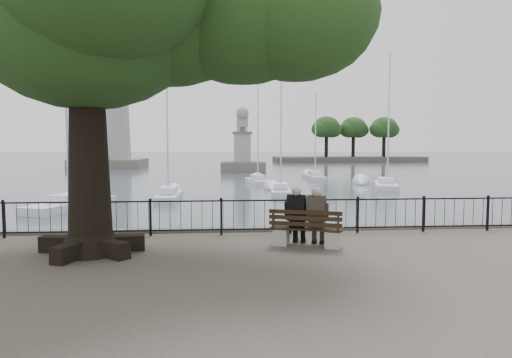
{
  "coord_description": "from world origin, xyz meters",
  "views": [
    {
      "loc": [
        -1.05,
        -10.48,
        2.59
      ],
      "look_at": [
        0.0,
        2.5,
        1.6
      ],
      "focal_mm": 32.0,
      "sensor_mm": 36.0,
      "label": 1
    }
  ],
  "objects": [
    {
      "name": "harbor",
      "position": [
        0.0,
        3.0,
        -0.5
      ],
      "size": [
        260.0,
        260.0,
        1.2
      ],
      "color": "#55524D",
      "rests_on": "ground"
    },
    {
      "name": "far_shore",
      "position": [
        25.54,
        79.46,
        3.0
      ],
      "size": [
        30.0,
        8.6,
        9.18
      ],
      "color": "#413A33",
      "rests_on": "ground"
    },
    {
      "name": "person_left",
      "position": [
        0.94,
        0.99,
        0.71
      ],
      "size": [
        0.62,
        0.84,
        1.53
      ],
      "color": "black",
      "rests_on": "ground"
    },
    {
      "name": "bench",
      "position": [
        1.15,
        0.81,
        0.34
      ],
      "size": [
        1.91,
        1.13,
        0.97
      ],
      "color": "gray",
      "rests_on": "ground"
    },
    {
      "name": "sailboat_c",
      "position": [
        3.35,
        22.13,
        -0.68
      ],
      "size": [
        1.85,
        4.88,
        10.22
      ],
      "color": "silver",
      "rests_on": "ground"
    },
    {
      "name": "sailboat_g",
      "position": [
        8.82,
        36.09,
        -0.71
      ],
      "size": [
        1.45,
        5.09,
        9.12
      ],
      "color": "silver",
      "rests_on": "ground"
    },
    {
      "name": "sailboat_f",
      "position": [
        2.46,
        31.23,
        -0.7
      ],
      "size": [
        2.03,
        5.15,
        9.53
      ],
      "color": "silver",
      "rests_on": "ground"
    },
    {
      "name": "sailboat_a",
      "position": [
        -9.31,
        15.53,
        -0.7
      ],
      "size": [
        3.77,
        6.35,
        10.82
      ],
      "color": "silver",
      "rests_on": "ground"
    },
    {
      "name": "railing",
      "position": [
        0.0,
        2.5,
        0.56
      ],
      "size": [
        22.06,
        0.06,
        1.0
      ],
      "color": "black",
      "rests_on": "ground"
    },
    {
      "name": "lighthouse",
      "position": [
        -18.0,
        62.0,
        12.3
      ],
      "size": [
        10.33,
        10.33,
        31.49
      ],
      "color": "#55524D",
      "rests_on": "ground"
    },
    {
      "name": "sailboat_d",
      "position": [
        12.6,
        25.81,
        -0.68
      ],
      "size": [
        3.27,
        6.14,
        11.19
      ],
      "color": "silver",
      "rests_on": "ground"
    },
    {
      "name": "lion_monument",
      "position": [
        2.0,
        49.94,
        1.14
      ],
      "size": [
        5.78,
        5.78,
        8.58
      ],
      "color": "#55524D",
      "rests_on": "ground"
    },
    {
      "name": "person_right",
      "position": [
        1.41,
        0.83,
        0.71
      ],
      "size": [
        0.62,
        0.84,
        1.53
      ],
      "color": "black",
      "rests_on": "ground"
    },
    {
      "name": "sailboat_b",
      "position": [
        -4.36,
        19.58,
        -0.66
      ],
      "size": [
        1.41,
        4.86,
        10.91
      ],
      "color": "silver",
      "rests_on": "ground"
    }
  ]
}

